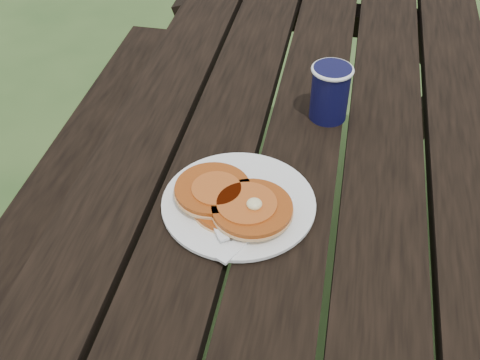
% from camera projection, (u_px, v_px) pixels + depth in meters
% --- Properties ---
extents(ground, '(60.00, 60.00, 0.00)m').
position_uv_depth(ground, '(284.00, 354.00, 1.64)').
color(ground, '#2D4A20').
rests_on(ground, ground).
extents(picnic_table, '(1.36, 1.80, 0.75)m').
position_uv_depth(picnic_table, '(292.00, 267.00, 1.39)').
color(picnic_table, black).
rests_on(picnic_table, ground).
extents(plate, '(0.26, 0.26, 0.01)m').
position_uv_depth(plate, '(239.00, 204.00, 0.99)').
color(plate, white).
rests_on(plate, picnic_table).
extents(pancake_stack, '(0.20, 0.16, 0.04)m').
position_uv_depth(pancake_stack, '(233.00, 201.00, 0.97)').
color(pancake_stack, '#AB4813').
rests_on(pancake_stack, plate).
extents(knife, '(0.10, 0.17, 0.00)m').
position_uv_depth(knife, '(256.00, 226.00, 0.94)').
color(knife, white).
rests_on(knife, plate).
extents(fork, '(0.12, 0.15, 0.01)m').
position_uv_depth(fork, '(212.00, 217.00, 0.95)').
color(fork, white).
rests_on(fork, plate).
extents(coffee_cup, '(0.08, 0.08, 0.11)m').
position_uv_depth(coffee_cup, '(330.00, 90.00, 1.14)').
color(coffee_cup, black).
rests_on(coffee_cup, picnic_table).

